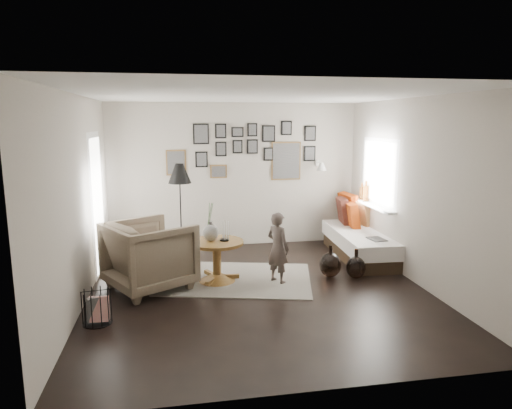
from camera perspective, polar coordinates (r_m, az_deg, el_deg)
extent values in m
plane|color=black|center=(6.32, 0.36, -10.69)|extent=(4.80, 4.80, 0.00)
plane|color=#AEA598|center=(8.32, -2.65, 3.66)|extent=(4.50, 0.00, 4.50)
plane|color=#AEA598|center=(3.69, 7.21, -4.94)|extent=(4.50, 0.00, 4.50)
plane|color=#AEA598|center=(5.99, -21.29, 0.34)|extent=(0.00, 4.80, 4.80)
plane|color=#AEA598|center=(6.75, 19.50, 1.51)|extent=(0.00, 4.80, 4.80)
plane|color=white|center=(5.90, 0.39, 13.57)|extent=(4.80, 4.80, 0.00)
plane|color=white|center=(7.20, -19.25, 0.02)|extent=(0.00, 2.14, 2.14)
plane|color=white|center=(7.20, -19.25, 0.02)|extent=(0.00, 1.88, 1.88)
plane|color=white|center=(7.20, -19.25, 0.02)|extent=(0.00, 1.93, 1.93)
plane|color=white|center=(7.78, 15.13, 3.96)|extent=(0.00, 1.30, 1.30)
plane|color=white|center=(7.78, 15.13, 3.96)|extent=(0.00, 1.14, 1.14)
cube|color=white|center=(7.84, 14.54, -0.18)|extent=(0.15, 1.32, 0.04)
cylinder|color=#8C4C14|center=(8.13, 13.57, 1.37)|extent=(0.10, 0.10, 0.28)
cylinder|color=#8C4C14|center=(8.29, 13.09, 1.35)|extent=(0.08, 0.08, 0.22)
cube|color=brown|center=(8.21, -9.96, 5.18)|extent=(0.35, 0.03, 0.45)
cube|color=black|center=(8.19, -9.96, 5.17)|extent=(0.30, 0.01, 0.40)
cube|color=black|center=(8.20, -6.89, 8.75)|extent=(0.28, 0.03, 0.36)
cube|color=black|center=(8.18, -6.88, 8.75)|extent=(0.23, 0.01, 0.31)
cube|color=black|center=(8.22, -6.82, 5.62)|extent=(0.22, 0.03, 0.28)
cube|color=black|center=(8.20, -6.82, 5.61)|extent=(0.17, 0.01, 0.23)
cube|color=black|center=(8.22, -4.43, 9.15)|extent=(0.20, 0.03, 0.26)
cube|color=black|center=(8.21, -4.42, 9.15)|extent=(0.15, 0.01, 0.21)
cube|color=black|center=(8.24, -4.40, 6.92)|extent=(0.20, 0.03, 0.26)
cube|color=black|center=(8.22, -4.39, 6.92)|extent=(0.15, 0.01, 0.21)
cube|color=black|center=(8.26, -2.33, 9.04)|extent=(0.22, 0.03, 0.18)
cube|color=black|center=(8.24, -2.32, 9.03)|extent=(0.17, 0.01, 0.13)
cube|color=black|center=(8.27, -2.32, 7.24)|extent=(0.18, 0.03, 0.24)
cube|color=black|center=(8.25, -2.30, 7.23)|extent=(0.13, 0.01, 0.19)
cube|color=black|center=(8.30, -0.47, 9.33)|extent=(0.18, 0.03, 0.24)
cube|color=black|center=(8.28, -0.44, 9.33)|extent=(0.13, 0.01, 0.19)
cube|color=black|center=(8.31, -0.46, 7.26)|extent=(0.20, 0.03, 0.26)
cube|color=black|center=(8.29, -0.44, 7.25)|extent=(0.15, 0.01, 0.21)
cube|color=black|center=(8.36, 1.59, 8.85)|extent=(0.24, 0.03, 0.30)
cube|color=black|center=(8.34, 1.61, 8.85)|extent=(0.19, 0.01, 0.25)
cube|color=black|center=(8.38, 1.57, 6.32)|extent=(0.18, 0.03, 0.24)
cube|color=black|center=(8.36, 1.60, 6.31)|extent=(0.13, 0.01, 0.19)
cube|color=brown|center=(8.46, 3.77, 5.46)|extent=(0.55, 0.03, 0.70)
cube|color=black|center=(8.44, 3.80, 5.45)|extent=(0.50, 0.01, 0.65)
cube|color=black|center=(8.43, 3.82, 9.53)|extent=(0.20, 0.03, 0.26)
cube|color=black|center=(8.41, 3.85, 9.52)|extent=(0.15, 0.01, 0.21)
cube|color=black|center=(8.55, 6.77, 8.82)|extent=(0.22, 0.03, 0.28)
cube|color=black|center=(8.53, 6.81, 8.81)|extent=(0.17, 0.01, 0.23)
cube|color=black|center=(8.57, 6.72, 6.34)|extent=(0.22, 0.03, 0.28)
cube|color=black|center=(8.55, 6.76, 6.34)|extent=(0.17, 0.01, 0.23)
cube|color=brown|center=(8.27, -4.71, 4.15)|extent=(0.30, 0.03, 0.24)
cube|color=black|center=(8.25, -4.70, 4.13)|extent=(0.25, 0.01, 0.19)
cube|color=white|center=(8.61, 7.68, 5.14)|extent=(0.06, 0.04, 0.10)
cylinder|color=white|center=(8.50, 7.93, 5.20)|extent=(0.02, 0.24, 0.02)
cone|color=white|center=(8.38, 8.20, 4.71)|extent=(0.18, 0.18, 0.14)
cube|color=beige|center=(6.75, -2.49, -9.25)|extent=(2.44, 1.97, 0.01)
cone|color=brown|center=(6.66, -4.87, -9.10)|extent=(0.57, 0.57, 0.11)
cylinder|color=brown|center=(6.58, -4.90, -7.03)|extent=(0.12, 0.12, 0.44)
cylinder|color=brown|center=(6.50, -4.94, -4.75)|extent=(0.76, 0.76, 0.04)
ellipsoid|color=black|center=(6.48, -5.68, -3.52)|extent=(0.22, 0.22, 0.24)
cylinder|color=black|center=(6.45, -5.70, -2.29)|extent=(0.07, 0.07, 0.04)
cylinder|color=black|center=(6.51, -3.97, -4.43)|extent=(0.13, 0.13, 0.02)
cube|color=black|center=(7.96, 13.07, -5.66)|extent=(0.89, 1.93, 0.22)
cube|color=white|center=(7.91, 13.14, -4.13)|extent=(0.95, 1.99, 0.24)
cube|color=#9B2F08|center=(8.53, 11.32, -0.46)|extent=(0.28, 0.58, 0.55)
cube|color=#3C1913|center=(8.40, 10.67, -0.82)|extent=(0.29, 0.53, 0.49)
cube|color=brown|center=(8.35, 12.72, -1.03)|extent=(0.33, 0.52, 0.48)
cube|color=#9B2F08|center=(8.15, 11.80, -1.34)|extent=(0.27, 0.48, 0.46)
cube|color=black|center=(7.39, 14.85, -4.20)|extent=(0.25, 0.32, 0.02)
imported|color=brown|center=(6.42, -13.15, -6.19)|extent=(1.41, 1.40, 0.94)
cube|color=white|center=(6.46, -12.86, -5.98)|extent=(0.59, 0.59, 0.19)
cylinder|color=black|center=(7.79, -9.22, -6.62)|extent=(0.25, 0.25, 0.03)
cylinder|color=black|center=(7.61, -9.37, -1.60)|extent=(0.02, 0.02, 1.42)
cone|color=black|center=(7.50, -9.54, 3.85)|extent=(0.37, 0.37, 0.32)
cube|color=black|center=(5.61, -19.29, -12.18)|extent=(0.23, 0.18, 0.30)
cube|color=white|center=(5.58, -19.02, -12.25)|extent=(0.22, 0.08, 0.30)
ellipsoid|color=black|center=(6.86, 9.26, -7.46)|extent=(0.32, 0.32, 0.37)
cylinder|color=black|center=(6.79, 9.32, -5.52)|extent=(0.05, 0.05, 0.11)
ellipsoid|color=black|center=(6.88, 12.37, -7.70)|extent=(0.28, 0.28, 0.33)
cylinder|color=black|center=(6.82, 12.44, -5.94)|extent=(0.05, 0.05, 0.11)
imported|color=#524541|center=(6.47, 2.75, -5.42)|extent=(0.42, 0.44, 1.02)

